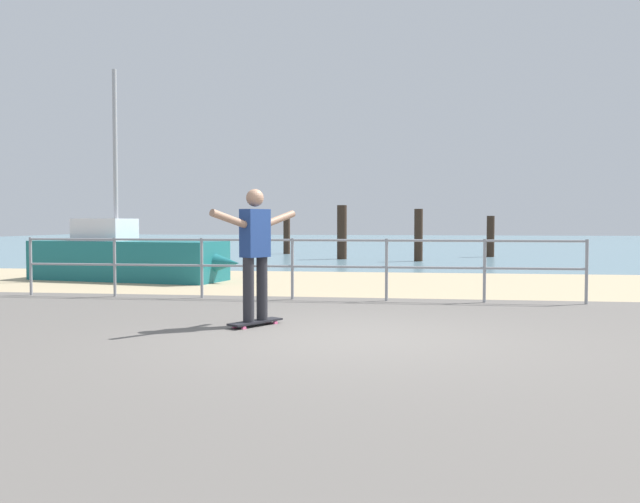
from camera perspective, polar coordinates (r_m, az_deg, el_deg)
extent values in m
cube|color=#605B56|center=(6.87, 1.58, -8.63)|extent=(24.00, 10.00, 0.04)
cube|color=tan|center=(14.78, 5.16, -2.67)|extent=(24.00, 6.00, 0.04)
cube|color=slate|center=(42.73, 7.16, 0.68)|extent=(72.00, 50.00, 0.04)
cylinder|color=gray|center=(13.23, -22.95, -1.18)|extent=(0.05, 0.05, 1.05)
cylinder|color=gray|center=(12.49, -16.73, -1.30)|extent=(0.05, 0.05, 1.05)
cylinder|color=gray|center=(11.91, -9.81, -1.41)|extent=(0.05, 0.05, 1.05)
cylinder|color=gray|center=(11.52, -2.32, -1.50)|extent=(0.05, 0.05, 1.05)
cylinder|color=gray|center=(11.34, 5.56, -1.57)|extent=(0.05, 0.05, 1.05)
cylinder|color=gray|center=(11.38, 13.54, -1.62)|extent=(0.05, 0.05, 1.05)
cylinder|color=gray|center=(11.63, 21.32, -1.63)|extent=(0.05, 0.05, 1.05)
cylinder|color=gray|center=(11.50, -2.32, 0.96)|extent=(9.48, 0.04, 0.04)
cylinder|color=gray|center=(11.52, -2.32, -1.24)|extent=(9.48, 0.04, 0.04)
cube|color=#19666B|center=(15.96, -15.70, -0.75)|extent=(4.58, 2.18, 0.90)
cone|color=#19666B|center=(14.83, -8.67, -0.93)|extent=(1.22, 0.95, 0.77)
cylinder|color=#9EA0A5|center=(16.18, -16.69, 7.67)|extent=(0.10, 0.10, 3.83)
cube|color=silver|center=(16.28, -17.47, 1.75)|extent=(1.34, 1.10, 0.50)
cube|color=black|center=(8.66, -5.40, -5.84)|extent=(0.58, 0.79, 0.02)
cylinder|color=#E5598C|center=(8.92, -4.49, -5.87)|extent=(0.06, 0.07, 0.06)
cylinder|color=#E5598C|center=(8.81, -3.74, -5.97)|extent=(0.06, 0.07, 0.06)
cylinder|color=#E5598C|center=(8.53, -7.11, -6.27)|extent=(0.06, 0.07, 0.06)
cylinder|color=#E5598C|center=(8.42, -6.36, -6.38)|extent=(0.06, 0.07, 0.06)
cylinder|color=#26262B|center=(8.70, -4.85, -3.07)|extent=(0.14, 0.14, 0.80)
cylinder|color=#26262B|center=(8.53, -5.98, -3.19)|extent=(0.14, 0.14, 0.80)
cube|color=navy|center=(8.57, -5.43, 1.53)|extent=(0.36, 0.41, 0.60)
sphere|color=#9E755B|center=(8.58, -5.44, 4.47)|extent=(0.22, 0.22, 0.22)
cylinder|color=#9E755B|center=(8.89, -3.41, 2.72)|extent=(0.36, 0.52, 0.23)
cylinder|color=#9E755B|center=(8.26, -7.61, 2.72)|extent=(0.36, 0.52, 0.23)
cylinder|color=#332319|center=(27.93, -2.79, 1.46)|extent=(0.27, 0.27, 1.66)
cylinder|color=#332319|center=(24.01, 1.84, 1.60)|extent=(0.34, 0.34, 1.91)
cylinder|color=#332319|center=(22.90, 8.20, 1.34)|extent=(0.28, 0.28, 1.76)
cylinder|color=#332319|center=(26.27, 14.01, 1.21)|extent=(0.29, 0.29, 1.55)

